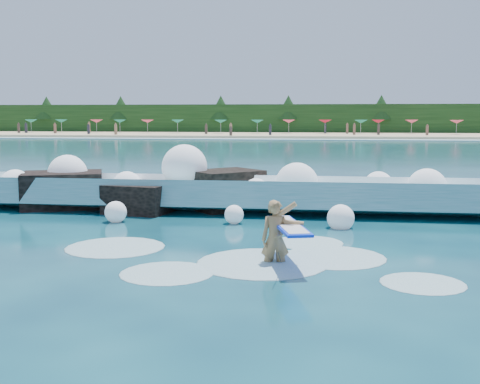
{
  "coord_description": "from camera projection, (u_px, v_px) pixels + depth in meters",
  "views": [
    {
      "loc": [
        3.66,
        -13.5,
        3.2
      ],
      "look_at": [
        1.5,
        2.0,
        1.2
      ],
      "focal_mm": 45.0,
      "sensor_mm": 36.0,
      "label": 1
    }
  ],
  "objects": [
    {
      "name": "wave_spray",
      "position": [
        212.0,
        181.0,
        20.2
      ],
      "size": [
        14.99,
        4.24,
        2.32
      ],
      "color": "white",
      "rests_on": "ground"
    },
    {
      "name": "wet_band",
      "position": [
        296.0,
        139.0,
        79.99
      ],
      "size": [
        140.0,
        5.0,
        0.08
      ],
      "primitive_type": "cube",
      "color": "silver",
      "rests_on": "ground"
    },
    {
      "name": "treeline",
      "position": [
        302.0,
        119.0,
        100.31
      ],
      "size": [
        140.0,
        4.0,
        5.0
      ],
      "primitive_type": "cube",
      "color": "black",
      "rests_on": "ground"
    },
    {
      "name": "rock_cluster",
      "position": [
        135.0,
        194.0,
        20.68
      ],
      "size": [
        8.74,
        3.58,
        1.57
      ],
      "color": "black",
      "rests_on": "ground"
    },
    {
      "name": "beach",
      "position": [
        300.0,
        135.0,
        90.77
      ],
      "size": [
        140.0,
        20.0,
        0.4
      ],
      "primitive_type": "cube",
      "color": "tan",
      "rests_on": "ground"
    },
    {
      "name": "surf_foam",
      "position": [
        247.0,
        259.0,
        13.51
      ],
      "size": [
        8.98,
        5.24,
        0.14
      ],
      "color": "silver",
      "rests_on": "ground"
    },
    {
      "name": "beach_umbrellas",
      "position": [
        301.0,
        121.0,
        92.82
      ],
      "size": [
        110.91,
        5.77,
        0.5
      ],
      "color": "#EB4568",
      "rests_on": "ground"
    },
    {
      "name": "breaking_wave",
      "position": [
        220.0,
        195.0,
        20.34
      ],
      "size": [
        17.29,
        2.72,
        1.49
      ],
      "color": "teal",
      "rests_on": "ground"
    },
    {
      "name": "ground",
      "position": [
        165.0,
        252.0,
        14.17
      ],
      "size": [
        200.0,
        200.0,
        0.0
      ],
      "primitive_type": "plane",
      "color": "#082E41",
      "rests_on": "ground"
    },
    {
      "name": "beachgoers",
      "position": [
        271.0,
        129.0,
        89.14
      ],
      "size": [
        107.27,
        13.85,
        1.93
      ],
      "color": "#3F332D",
      "rests_on": "ground"
    },
    {
      "name": "surfer_with_board",
      "position": [
        278.0,
        236.0,
        12.89
      ],
      "size": [
        1.18,
        2.89,
        1.69
      ],
      "color": "#9E7749",
      "rests_on": "ground"
    }
  ]
}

